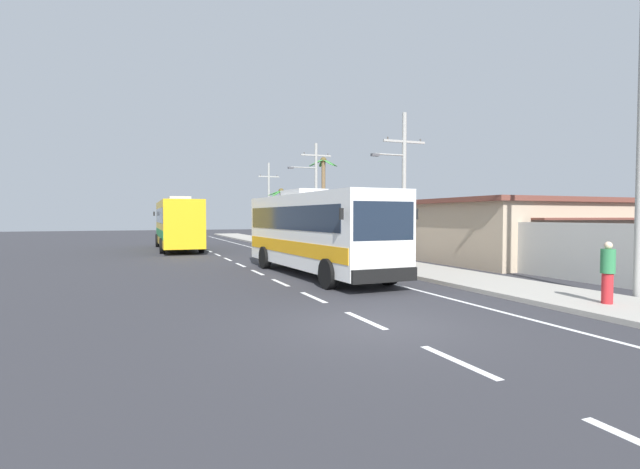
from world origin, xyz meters
name	(u,v)px	position (x,y,z in m)	size (l,w,h in m)	color
ground_plane	(377,326)	(0.00, 0.00, 0.00)	(160.00, 160.00, 0.00)	#303035
sidewalk_kerb	(402,267)	(6.80, 10.00, 0.07)	(3.20, 90.00, 0.14)	#A8A399
lane_markings	(280,263)	(2.21, 14.72, 0.00)	(3.87, 71.00, 0.01)	white
boundary_wall	(422,240)	(10.60, 14.00, 1.11)	(0.24, 60.00, 2.22)	#B2B2AD
coach_bus_foreground	(316,230)	(2.07, 9.15, 1.89)	(3.23, 10.89, 3.64)	white
coach_bus_far_lane	(178,223)	(-1.94, 26.80, 1.99)	(3.06, 11.58, 3.83)	gold
motorcycle_beside_bus	(297,245)	(4.55, 18.84, 0.63)	(0.56, 1.96, 1.54)	black
pedestrian_near_kerb	(358,241)	(6.87, 14.86, 1.05)	(0.36, 0.36, 1.73)	beige
pedestrian_midwalk	(608,271)	(6.63, -0.56, 1.00)	(0.36, 0.36, 1.65)	red
utility_pole_mid	(403,182)	(8.77, 13.15, 4.34)	(3.32, 0.24, 8.13)	#9E9E99
utility_pole_far	(315,191)	(8.68, 26.28, 4.52)	(3.64, 0.24, 8.34)	#9E9E99
utility_pole_distant	(269,200)	(8.51, 39.42, 4.25)	(2.26, 0.24, 8.13)	#9E9E99
palm_nearest	(281,202)	(9.20, 37.22, 3.94)	(2.72, 2.79, 5.34)	brown
palm_second	(323,188)	(10.99, 30.16, 4.99)	(2.75, 2.80, 7.79)	brown
roadside_building	(527,230)	(14.81, 10.25, 1.70)	(10.95, 8.47, 3.38)	tan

